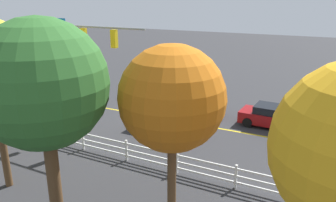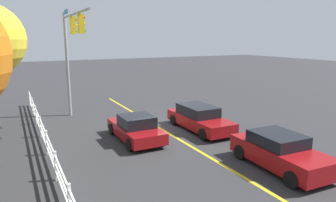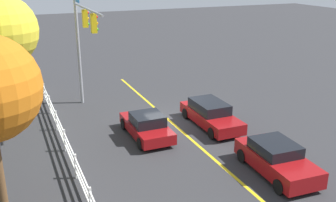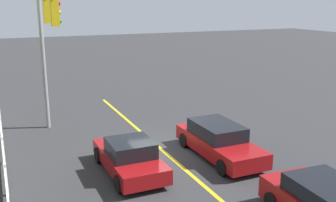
{
  "view_description": "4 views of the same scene",
  "coord_description": "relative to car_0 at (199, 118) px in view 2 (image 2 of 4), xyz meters",
  "views": [
    {
      "loc": [
        -10.46,
        19.18,
        8.13
      ],
      "look_at": [
        -1.0,
        0.55,
        1.54
      ],
      "focal_mm": 35.1,
      "sensor_mm": 36.0,
      "label": 1
    },
    {
      "loc": [
        -15.81,
        7.58,
        5.24
      ],
      "look_at": [
        -0.03,
        -0.61,
        1.56
      ],
      "focal_mm": 32.68,
      "sensor_mm": 36.0,
      "label": 2
    },
    {
      "loc": [
        -19.87,
        8.65,
        8.76
      ],
      "look_at": [
        -1.2,
        0.66,
        1.76
      ],
      "focal_mm": 41.87,
      "sensor_mm": 36.0,
      "label": 3
    },
    {
      "loc": [
        -14.65,
        6.33,
        6.36
      ],
      "look_at": [
        -0.72,
        0.09,
        2.44
      ],
      "focal_mm": 41.69,
      "sensor_mm": 36.0,
      "label": 4
    }
  ],
  "objects": [
    {
      "name": "signal_assembly",
      "position": [
        5.0,
        6.0,
        4.2
      ],
      "size": [
        7.05,
        0.37,
        6.97
      ],
      "color": "gray",
      "rests_on": "ground_plane"
    },
    {
      "name": "lane_center_stripe",
      "position": [
        -2.51,
        1.88,
        -0.69
      ],
      "size": [
        28.0,
        0.16,
        0.01
      ],
      "primitive_type": "cube",
      "color": "gold",
      "rests_on": "ground_plane"
    },
    {
      "name": "car_1",
      "position": [
        -0.03,
        3.93,
        -0.06
      ],
      "size": [
        4.16,
        1.88,
        1.35
      ],
      "rotation": [
        0.0,
        0.0,
        0.0
      ],
      "color": "maroon",
      "rests_on": "ground_plane"
    },
    {
      "name": "white_rail_fence",
      "position": [
        -1.51,
        8.27,
        -0.09
      ],
      "size": [
        26.1,
        0.1,
        1.15
      ],
      "color": "white",
      "rests_on": "ground_plane"
    },
    {
      "name": "ground_plane",
      "position": [
        1.49,
        1.88,
        -0.69
      ],
      "size": [
        120.0,
        120.0,
        0.0
      ],
      "primitive_type": "plane",
      "color": "#2D2D30"
    },
    {
      "name": "car_2",
      "position": [
        -5.99,
        0.01,
        0.0
      ],
      "size": [
        4.37,
        2.12,
        1.43
      ],
      "rotation": [
        0.0,
        0.0,
        3.09
      ],
      "color": "maroon",
      "rests_on": "ground_plane"
    },
    {
      "name": "car_0",
      "position": [
        0.0,
        0.0,
        0.0
      ],
      "size": [
        4.76,
        1.87,
        1.41
      ],
      "rotation": [
        0.0,
        0.0,
        3.14
      ],
      "color": "maroon",
      "rests_on": "ground_plane"
    }
  ]
}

